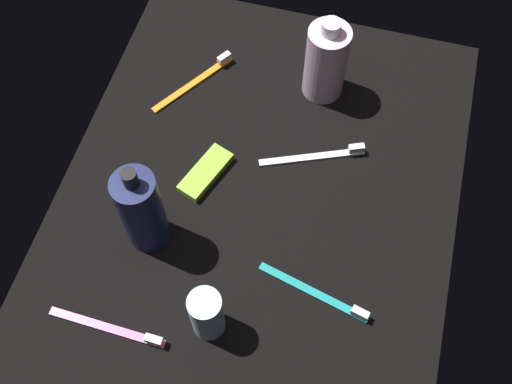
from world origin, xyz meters
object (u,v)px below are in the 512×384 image
object	(u,v)px
bodywash_bottle	(326,61)
toothbrush_white	(319,155)
snack_bar_lime	(206,173)
toothbrush_orange	(198,79)
toothbrush_teal	(320,295)
deodorant_stick	(207,314)
toothbrush_pink	(114,329)
lotion_bottle	(142,210)

from	to	relation	value
bodywash_bottle	toothbrush_white	size ratio (longest dim) A/B	0.97
snack_bar_lime	toothbrush_orange	bearing A→B (deg)	-138.20
toothbrush_teal	toothbrush_orange	bearing A→B (deg)	-138.50
bodywash_bottle	deodorant_stick	size ratio (longest dim) A/B	1.58
deodorant_stick	snack_bar_lime	distance (cm)	25.83
toothbrush_orange	toothbrush_teal	world-z (taller)	same
deodorant_stick	toothbrush_white	xyz separation A→B (cm)	(-32.41, 9.30, -4.64)
toothbrush_teal	toothbrush_pink	distance (cm)	30.73
toothbrush_pink	snack_bar_lime	distance (cm)	28.97
toothbrush_teal	lotion_bottle	bearing A→B (deg)	-96.07
lotion_bottle	deodorant_stick	bearing A→B (deg)	49.20
lotion_bottle	toothbrush_teal	xyz separation A→B (cm)	(2.98, 28.04, -7.85)
lotion_bottle	snack_bar_lime	world-z (taller)	lotion_bottle
toothbrush_pink	toothbrush_teal	bearing A→B (deg)	114.77
lotion_bottle	deodorant_stick	world-z (taller)	lotion_bottle
lotion_bottle	snack_bar_lime	distance (cm)	15.73
deodorant_stick	toothbrush_orange	distance (cm)	45.37
lotion_bottle	toothbrush_orange	size ratio (longest dim) A/B	1.23
toothbrush_orange	toothbrush_pink	bearing A→B (deg)	2.62
toothbrush_white	toothbrush_orange	world-z (taller)	same
bodywash_bottle	toothbrush_white	bearing A→B (deg)	9.86
lotion_bottle	snack_bar_lime	size ratio (longest dim) A/B	1.86
bodywash_bottle	toothbrush_teal	xyz separation A→B (cm)	(38.27, 7.94, -6.82)
snack_bar_lime	toothbrush_teal	bearing A→B (deg)	75.69
bodywash_bottle	lotion_bottle	bearing A→B (deg)	-29.66
deodorant_stick	snack_bar_lime	bearing A→B (deg)	-161.58
deodorant_stick	toothbrush_teal	distance (cm)	17.64
toothbrush_white	toothbrush_orange	bearing A→B (deg)	-112.22
toothbrush_teal	snack_bar_lime	size ratio (longest dim) A/B	1.71
lotion_bottle	toothbrush_white	bearing A→B (deg)	132.81
bodywash_bottle	toothbrush_pink	size ratio (longest dim) A/B	0.92
bodywash_bottle	toothbrush_teal	size ratio (longest dim) A/B	0.93
lotion_bottle	deodorant_stick	xyz separation A→B (cm)	(11.48, 13.30, -3.21)
lotion_bottle	snack_bar_lime	xyz separation A→B (cm)	(-12.66, 5.26, -7.71)
toothbrush_white	lotion_bottle	bearing A→B (deg)	-47.19
toothbrush_orange	toothbrush_teal	bearing A→B (deg)	41.50
toothbrush_orange	toothbrush_pink	distance (cm)	46.88
snack_bar_lime	toothbrush_pink	bearing A→B (deg)	9.97
deodorant_stick	toothbrush_pink	bearing A→B (deg)	-71.60
toothbrush_white	toothbrush_orange	xyz separation A→B (cm)	(-10.05, -24.60, 0.00)
bodywash_bottle	deodorant_stick	xyz separation A→B (cm)	(46.77, -6.80, -2.18)
bodywash_bottle	toothbrush_orange	world-z (taller)	bodywash_bottle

